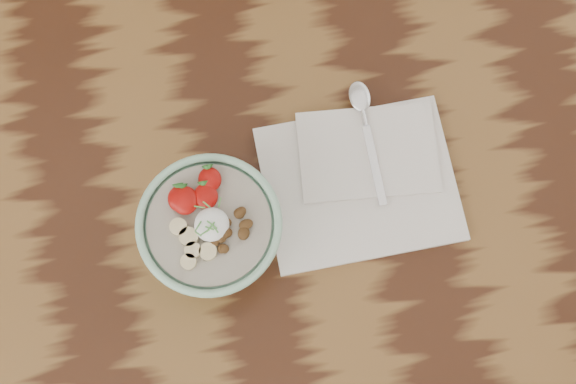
{
  "coord_description": "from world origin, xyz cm",
  "views": [
    {
      "loc": [
        1.3,
        -16.16,
        173.19
      ],
      "look_at": [
        5.53,
        6.13,
        85.07
      ],
      "focal_mm": 50.0,
      "sensor_mm": 36.0,
      "label": 1
    }
  ],
  "objects": [
    {
      "name": "breakfast_bowl",
      "position": [
        -4.0,
        4.39,
        80.72
      ],
      "size": [
        16.82,
        16.82,
        11.19
      ],
      "rotation": [
        0.0,
        0.0,
        0.16
      ],
      "color": "#92C4A5",
      "rests_on": "table"
    },
    {
      "name": "napkin",
      "position": [
        15.44,
        8.71,
        75.62
      ],
      "size": [
        23.97,
        20.19,
        1.47
      ],
      "rotation": [
        0.0,
        0.0,
        0.0
      ],
      "color": "silver",
      "rests_on": "table"
    },
    {
      "name": "spoon",
      "position": [
        17.29,
        16.6,
        76.83
      ],
      "size": [
        2.82,
        16.65,
        0.87
      ],
      "rotation": [
        0.0,
        0.0,
        -0.0
      ],
      "color": "silver",
      "rests_on": "napkin"
    },
    {
      "name": "table",
      "position": [
        0.0,
        0.0,
        65.7
      ],
      "size": [
        160.0,
        90.0,
        75.0
      ],
      "color": "#34190D",
      "rests_on": "ground"
    }
  ]
}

